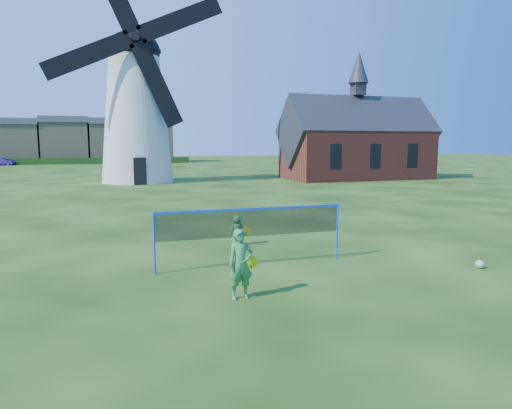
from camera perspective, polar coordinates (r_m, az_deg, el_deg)
The scene contains 8 objects.
ground at distance 12.57m, azimuth -0.18°, elevation -7.12°, with size 220.00×220.00×0.00m, color black.
windmill at distance 39.60m, azimuth -14.89°, elevation 11.70°, with size 13.78×5.88×18.23m.
chapel at distance 43.04m, azimuth 12.54°, elevation 7.47°, with size 13.53×6.56×11.44m.
badminton_net at distance 11.83m, azimuth -0.58°, elevation -2.40°, with size 5.05×0.05×1.55m.
player_girl at distance 9.44m, azimuth -1.94°, elevation -7.52°, with size 0.70×0.39×1.47m.
player_boy at distance 14.35m, azimuth -2.36°, elevation -3.28°, with size 0.61×0.40×0.97m.
play_ball at distance 13.16m, azimuth 26.32°, elevation -6.75°, with size 0.22×0.22×0.22m, color green.
car_right at distance 78.52m, azimuth -29.25°, elevation 4.73°, with size 1.17×3.35×1.11m, color navy.
Camera 1 is at (-3.66, -11.59, 3.20)m, focal length 31.79 mm.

